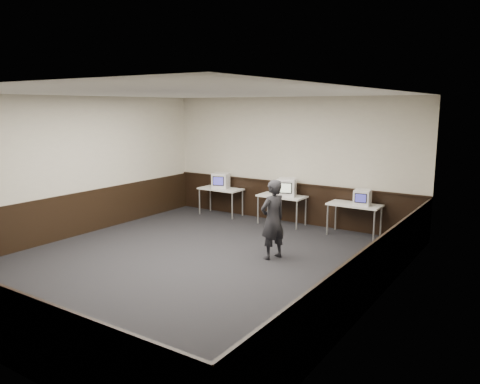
% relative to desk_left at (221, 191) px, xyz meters
% --- Properties ---
extents(floor, '(8.00, 8.00, 0.00)m').
position_rel_desk_left_xyz_m(floor, '(1.90, -3.60, -0.68)').
color(floor, black).
rests_on(floor, ground).
extents(ceiling, '(8.00, 8.00, 0.00)m').
position_rel_desk_left_xyz_m(ceiling, '(1.90, -3.60, 2.52)').
color(ceiling, white).
rests_on(ceiling, back_wall).
extents(back_wall, '(7.00, 0.00, 7.00)m').
position_rel_desk_left_xyz_m(back_wall, '(1.90, 0.40, 0.92)').
color(back_wall, beige).
rests_on(back_wall, ground).
extents(left_wall, '(0.00, 8.00, 8.00)m').
position_rel_desk_left_xyz_m(left_wall, '(-1.60, -3.60, 0.92)').
color(left_wall, beige).
rests_on(left_wall, ground).
extents(right_wall, '(0.00, 8.00, 8.00)m').
position_rel_desk_left_xyz_m(right_wall, '(5.40, -3.60, 0.92)').
color(right_wall, beige).
rests_on(right_wall, ground).
extents(wainscot_back, '(6.98, 0.04, 1.00)m').
position_rel_desk_left_xyz_m(wainscot_back, '(1.90, 0.38, -0.18)').
color(wainscot_back, black).
rests_on(wainscot_back, back_wall).
extents(wainscot_left, '(0.04, 7.98, 1.00)m').
position_rel_desk_left_xyz_m(wainscot_left, '(-1.58, -3.60, -0.18)').
color(wainscot_left, black).
rests_on(wainscot_left, left_wall).
extents(wainscot_right, '(0.04, 7.98, 1.00)m').
position_rel_desk_left_xyz_m(wainscot_right, '(5.38, -3.60, -0.18)').
color(wainscot_right, black).
rests_on(wainscot_right, right_wall).
extents(wainscot_rail, '(6.98, 0.06, 0.04)m').
position_rel_desk_left_xyz_m(wainscot_rail, '(1.90, 0.36, 0.34)').
color(wainscot_rail, black).
rests_on(wainscot_rail, wainscot_back).
extents(desk_left, '(1.20, 0.60, 0.75)m').
position_rel_desk_left_xyz_m(desk_left, '(0.00, 0.00, 0.00)').
color(desk_left, silver).
rests_on(desk_left, ground).
extents(desk_center, '(1.20, 0.60, 0.75)m').
position_rel_desk_left_xyz_m(desk_center, '(1.90, 0.00, 0.00)').
color(desk_center, silver).
rests_on(desk_center, ground).
extents(desk_right, '(1.20, 0.60, 0.75)m').
position_rel_desk_left_xyz_m(desk_right, '(3.80, 0.00, 0.00)').
color(desk_right, silver).
rests_on(desk_right, ground).
extents(emac_left, '(0.53, 0.55, 0.42)m').
position_rel_desk_left_xyz_m(emac_left, '(-0.00, 0.01, 0.28)').
color(emac_left, white).
rests_on(emac_left, desk_left).
extents(emac_center, '(0.57, 0.59, 0.45)m').
position_rel_desk_left_xyz_m(emac_center, '(2.04, -0.02, 0.30)').
color(emac_center, white).
rests_on(emac_center, desk_center).
extents(emac_right, '(0.40, 0.42, 0.36)m').
position_rel_desk_left_xyz_m(emac_right, '(3.99, -0.04, 0.25)').
color(emac_right, white).
rests_on(emac_right, desk_right).
extents(person, '(0.55, 0.67, 1.58)m').
position_rel_desk_left_xyz_m(person, '(3.04, -2.48, 0.11)').
color(person, black).
rests_on(person, ground).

